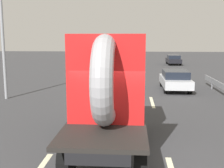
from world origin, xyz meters
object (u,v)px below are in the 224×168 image
(flatbed_truck, at_px, (111,91))
(distant_sedan, at_px, (175,79))
(oncoming_car, at_px, (173,59))
(traffic_light, at_px, (2,20))

(flatbed_truck, bearing_deg, distant_sedan, 70.65)
(distant_sedan, distance_m, oncoming_car, 17.45)
(flatbed_truck, xyz_separation_m, distant_sedan, (3.32, 9.45, -0.98))
(flatbed_truck, height_order, traffic_light, traffic_light)
(flatbed_truck, distance_m, oncoming_car, 27.34)
(flatbed_truck, bearing_deg, oncoming_car, 78.23)
(traffic_light, distance_m, oncoming_car, 24.02)
(distant_sedan, bearing_deg, traffic_light, -160.63)
(flatbed_truck, relative_size, distant_sedan, 1.43)
(oncoming_car, bearing_deg, distant_sedan, -97.44)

